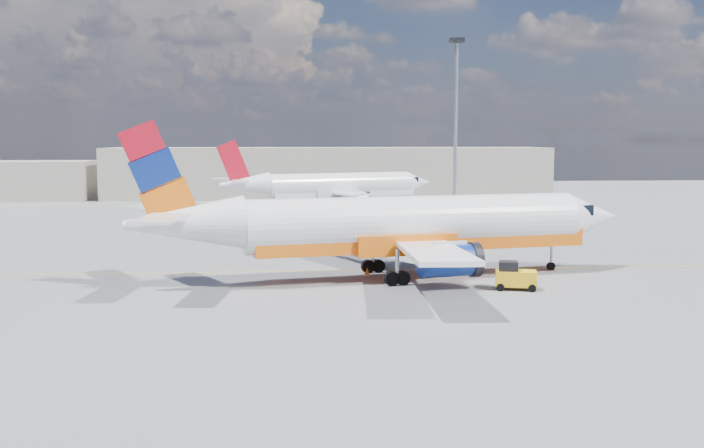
{
  "coord_description": "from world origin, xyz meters",
  "views": [
    {
      "loc": [
        -1.45,
        -51.88,
        9.28
      ],
      "look_at": [
        2.87,
        1.45,
        3.5
      ],
      "focal_mm": 40.0,
      "sensor_mm": 36.0,
      "label": 1
    }
  ],
  "objects": [
    {
      "name": "ground",
      "position": [
        0.0,
        0.0,
        0.0
      ],
      "size": [
        240.0,
        240.0,
        0.0
      ],
      "primitive_type": "plane",
      "color": "slate",
      "rests_on": "ground"
    },
    {
      "name": "terminal_annex",
      "position": [
        -45.0,
        72.0,
        3.0
      ],
      "size": [
        26.0,
        10.0,
        6.0
      ],
      "primitive_type": "cube",
      "color": "#A79F90",
      "rests_on": "ground"
    },
    {
      "name": "terminal_main",
      "position": [
        5.0,
        75.0,
        4.0
      ],
      "size": [
        70.0,
        14.0,
        8.0
      ],
      "primitive_type": "cube",
      "color": "#A79F90",
      "rests_on": "ground"
    },
    {
      "name": "floodlight_mast",
      "position": [
        17.33,
        35.58,
        12.28
      ],
      "size": [
        1.5,
        1.5,
        20.49
      ],
      "color": "#9B9BA3",
      "rests_on": "ground"
    },
    {
      "name": "traffic_cone",
      "position": [
        3.88,
        0.99,
        0.27
      ],
      "size": [
        0.39,
        0.39,
        0.54
      ],
      "color": "white",
      "rests_on": "ground"
    },
    {
      "name": "taxi_line",
      "position": [
        0.0,
        3.0,
        0.01
      ],
      "size": [
        70.0,
        0.15,
        0.01
      ],
      "primitive_type": "cube",
      "color": "yellow",
      "rests_on": "ground"
    },
    {
      "name": "main_jet",
      "position": [
        5.86,
        -0.37,
        3.52
      ],
      "size": [
        35.02,
        27.01,
        10.57
      ],
      "rotation": [
        0.0,
        0.0,
        0.2
      ],
      "color": "white",
      "rests_on": "ground"
    },
    {
      "name": "gse_tug",
      "position": [
        12.48,
        -4.93,
        0.84
      ],
      "size": [
        2.74,
        2.06,
        1.77
      ],
      "rotation": [
        0.0,
        0.0,
        -0.24
      ],
      "color": "black",
      "rests_on": "ground"
    },
    {
      "name": "second_jet",
      "position": [
        4.52,
        52.0,
        3.09
      ],
      "size": [
        30.43,
        23.03,
        9.29
      ],
      "rotation": [
        0.0,
        0.0,
        0.36
      ],
      "color": "white",
      "rests_on": "ground"
    }
  ]
}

